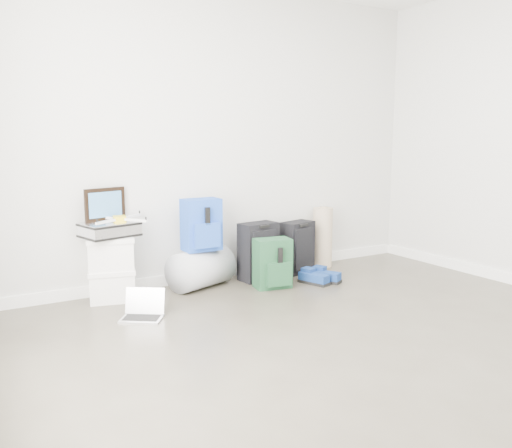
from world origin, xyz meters
TOP-DOWN VIEW (x-y plane):
  - ground at (0.00, 0.00)m, footprint 5.00×5.00m
  - room_envelope at (0.00, 0.02)m, footprint 4.52×5.02m
  - boxes_stack at (-1.06, 2.31)m, footprint 0.44×0.39m
  - briefcase at (-1.06, 2.31)m, footprint 0.48×0.40m
  - painting at (-1.06, 2.41)m, footprint 0.36×0.12m
  - drone at (-0.98, 2.29)m, footprint 0.47×0.47m
  - duffel_bag at (-0.26, 2.28)m, footprint 0.65×0.52m
  - blue_backpack at (-0.26, 2.25)m, footprint 0.33×0.24m
  - large_suitcase at (0.31, 2.23)m, footprint 0.37×0.27m
  - green_backpack at (0.29, 1.94)m, footprint 0.35×0.28m
  - carry_on at (0.79, 2.26)m, footprint 0.36×0.28m
  - shoes at (0.75, 1.85)m, footprint 0.35×0.32m
  - rolled_rug at (1.17, 2.36)m, footprint 0.20×0.20m
  - laptop at (-0.99, 1.75)m, footprint 0.37×0.35m

SIDE VIEW (x-z plane):
  - ground at x=0.00m, z-range 0.00..0.00m
  - shoes at x=0.75m, z-range 0.00..0.10m
  - laptop at x=-0.99m, z-range -0.06..0.16m
  - duffel_bag at x=-0.26m, z-range 0.00..0.35m
  - green_backpack at x=0.29m, z-range -0.01..0.44m
  - carry_on at x=0.79m, z-range 0.00..0.51m
  - boxes_stack at x=-1.06m, z-range 0.00..0.54m
  - large_suitcase at x=0.31m, z-range 0.00..0.55m
  - rolled_rug at x=1.17m, z-range 0.00..0.62m
  - blue_backpack at x=-0.26m, z-range 0.34..0.80m
  - briefcase at x=-1.06m, z-range 0.54..0.66m
  - drone at x=-0.98m, z-range 0.66..0.71m
  - painting at x=-1.06m, z-range 0.66..0.93m
  - room_envelope at x=0.00m, z-range 0.37..3.08m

